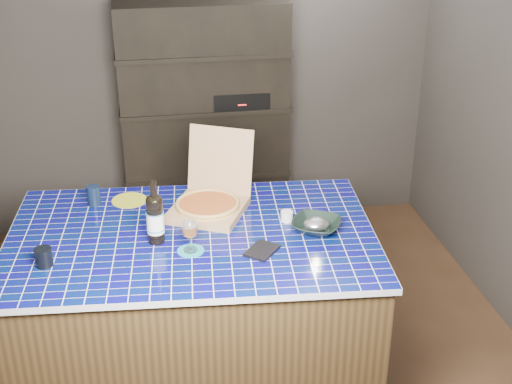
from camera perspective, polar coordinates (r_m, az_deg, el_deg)
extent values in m
plane|color=brown|center=(4.39, -1.69, -12.75)|extent=(3.50, 3.50, 0.00)
plane|color=#433F3A|center=(5.39, -4.48, 9.67)|extent=(3.50, 0.00, 3.50)
plane|color=#433F3A|center=(2.27, 4.27, -15.04)|extent=(3.50, 0.00, 3.50)
cube|color=black|center=(5.29, -4.12, 5.38)|extent=(1.20, 0.40, 1.80)
cube|color=black|center=(5.19, -1.38, 7.69)|extent=(0.40, 0.32, 0.12)
cube|color=#43311A|center=(3.84, -4.88, -10.13)|extent=(1.86, 1.25, 0.97)
cube|color=#05164E|center=(3.57, -5.17, -3.59)|extent=(1.91, 1.29, 0.03)
cube|color=tan|center=(3.75, -3.88, -1.45)|extent=(0.48, 0.48, 0.04)
cube|color=tan|center=(3.85, -2.87, 2.58)|extent=(0.36, 0.23, 0.35)
cylinder|color=tan|center=(3.74, -3.90, -1.10)|extent=(0.33, 0.33, 0.01)
cylinder|color=maroon|center=(3.73, -3.90, -0.96)|extent=(0.29, 0.29, 0.01)
torus|color=tan|center=(3.73, -3.90, -0.90)|extent=(0.34, 0.34, 0.02)
cylinder|color=black|center=(3.47, -8.06, -2.30)|extent=(0.08, 0.08, 0.23)
ellipsoid|color=black|center=(3.42, -8.17, -0.62)|extent=(0.08, 0.08, 0.04)
cylinder|color=black|center=(3.39, -8.23, 0.20)|extent=(0.03, 0.03, 0.09)
cylinder|color=white|center=(3.47, -8.05, -2.46)|extent=(0.08, 0.08, 0.10)
cylinder|color=#3C89CC|center=(3.49, -8.02, -2.93)|extent=(0.09, 0.09, 0.01)
cylinder|color=#3C89CC|center=(3.45, -8.10, -1.67)|extent=(0.09, 0.09, 0.01)
cylinder|color=teal|center=(3.42, -5.25, -4.70)|extent=(0.13, 0.13, 0.01)
cylinder|color=white|center=(3.41, -5.25, -4.62)|extent=(0.07, 0.07, 0.00)
cylinder|color=white|center=(3.40, -5.28, -4.06)|extent=(0.01, 0.01, 0.07)
ellipsoid|color=white|center=(3.36, -5.33, -2.90)|extent=(0.08, 0.08, 0.10)
cylinder|color=orange|center=(3.36, -5.32, -3.04)|extent=(0.06, 0.06, 0.05)
cylinder|color=white|center=(3.35, -5.34, -2.61)|extent=(0.06, 0.06, 0.02)
cylinder|color=black|center=(3.41, -16.62, -5.01)|extent=(0.08, 0.08, 0.09)
cube|color=black|center=(3.40, 0.48, -4.70)|extent=(0.20, 0.20, 0.01)
imported|color=black|center=(3.58, 4.84, -2.70)|extent=(0.33, 0.33, 0.06)
ellipsoid|color=silver|center=(3.57, 4.85, -2.55)|extent=(0.13, 0.11, 0.06)
cylinder|color=white|center=(3.67, 2.49, -1.94)|extent=(0.06, 0.06, 0.05)
cylinder|color=black|center=(3.92, -12.85, -0.27)|extent=(0.07, 0.07, 0.11)
cylinder|color=gold|center=(3.94, -10.10, -0.65)|extent=(0.19, 0.19, 0.01)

